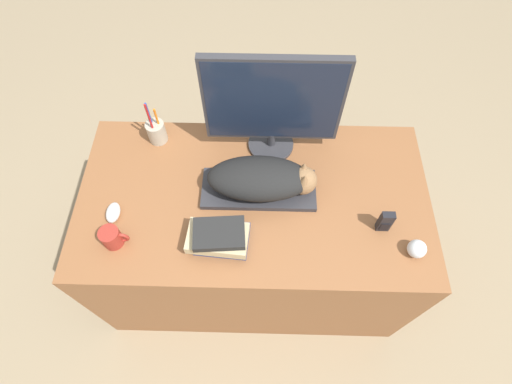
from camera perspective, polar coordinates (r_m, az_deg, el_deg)
ground_plane at (r=2.18m, az=-0.52°, el=-19.53°), size 12.00×12.00×0.00m
desk at (r=1.93m, az=-0.29°, el=-6.34°), size 1.40×0.75×0.76m
keyboard at (r=1.59m, az=0.40°, el=0.38°), size 0.45×0.18×0.02m
cat at (r=1.52m, az=1.19°, el=1.92°), size 0.42×0.19×0.14m
monitor at (r=1.53m, az=2.43°, el=12.40°), size 0.53×0.19×0.48m
computer_mouse at (r=1.62m, az=-19.74°, el=-2.78°), size 0.05×0.09×0.04m
coffee_mug at (r=1.55m, az=-19.86°, el=-6.11°), size 0.10×0.07×0.08m
pen_cup at (r=1.76m, az=-14.04°, el=8.43°), size 0.08×0.08×0.23m
baseball at (r=1.56m, az=22.00°, el=-7.54°), size 0.07×0.07×0.07m
phone at (r=1.55m, az=17.98°, el=-4.06°), size 0.05×0.03×0.11m
book_stack at (r=1.46m, az=-5.25°, el=-6.44°), size 0.23×0.16×0.10m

